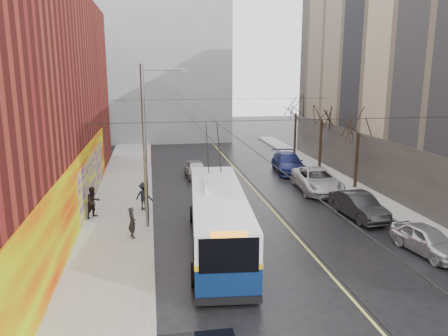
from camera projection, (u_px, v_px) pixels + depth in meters
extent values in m
plane|color=black|center=(324.00, 314.00, 15.84)|extent=(140.00, 140.00, 0.00)
cube|color=gray|center=(119.00, 218.00, 26.06)|extent=(4.00, 60.00, 0.15)
cube|color=gray|center=(382.00, 203.00, 28.84)|extent=(2.00, 60.00, 0.15)
cube|color=#BFB74C|center=(265.00, 201.00, 29.56)|extent=(0.12, 50.00, 0.01)
cube|color=red|center=(77.00, 197.00, 23.40)|extent=(0.08, 28.00, 4.00)
cube|color=#6505A2|center=(92.00, 178.00, 29.27)|extent=(0.06, 12.00, 3.20)
cube|color=#4C4742|center=(382.00, 168.00, 30.51)|extent=(0.06, 36.00, 4.00)
cube|color=gray|center=(148.00, 68.00, 56.22)|extent=(20.00, 12.00, 18.00)
cylinder|color=slate|center=(145.00, 150.00, 23.46)|extent=(0.20, 0.20, 9.00)
cube|color=#550D0C|center=(152.00, 155.00, 23.58)|extent=(0.04, 0.60, 1.10)
cylinder|color=slate|center=(165.00, 70.00, 22.74)|extent=(2.40, 0.10, 0.10)
cube|color=slate|center=(186.00, 72.00, 22.95)|extent=(0.50, 0.22, 0.12)
cylinder|color=black|center=(183.00, 109.00, 28.31)|extent=(0.02, 60.00, 0.02)
cylinder|color=black|center=(199.00, 109.00, 28.47)|extent=(0.02, 60.00, 0.02)
cylinder|color=black|center=(280.00, 120.00, 20.23)|extent=(18.00, 0.02, 0.02)
cylinder|color=black|center=(223.00, 99.00, 35.63)|extent=(18.00, 0.02, 0.02)
cylinder|color=black|center=(356.00, 161.00, 32.26)|extent=(0.24, 0.24, 4.20)
cylinder|color=black|center=(321.00, 144.00, 38.96)|extent=(0.24, 0.24, 4.48)
cylinder|color=black|center=(295.00, 134.00, 45.71)|extent=(0.24, 0.24, 4.37)
ellipsoid|color=slate|center=(192.00, 108.00, 23.58)|extent=(0.44, 0.20, 0.12)
ellipsoid|color=slate|center=(246.00, 80.00, 25.23)|extent=(0.44, 0.20, 0.12)
ellipsoid|color=slate|center=(167.00, 114.00, 23.06)|extent=(0.44, 0.20, 0.12)
cube|color=#091D48|center=(218.00, 230.00, 21.61)|extent=(3.50, 11.67, 1.44)
cube|color=silver|center=(218.00, 204.00, 21.32)|extent=(3.50, 11.67, 1.25)
cube|color=gold|center=(218.00, 217.00, 21.46)|extent=(3.54, 11.71, 0.21)
cube|color=black|center=(229.00, 256.00, 15.75)|extent=(2.20, 0.23, 1.34)
cube|color=black|center=(212.00, 179.00, 26.96)|extent=(2.20, 0.23, 1.15)
cube|color=black|center=(192.00, 207.00, 21.24)|extent=(0.97, 10.50, 0.96)
cube|color=black|center=(244.00, 206.00, 21.44)|extent=(0.97, 10.50, 0.96)
cube|color=silver|center=(217.00, 184.00, 22.09)|extent=(1.59, 2.98, 0.29)
cube|color=black|center=(229.00, 301.00, 16.10)|extent=(2.49, 0.33, 0.29)
cylinder|color=black|center=(194.00, 274.00, 17.88)|extent=(0.37, 0.98, 0.96)
cylinder|color=black|center=(255.00, 272.00, 18.07)|extent=(0.37, 0.98, 0.96)
cylinder|color=black|center=(193.00, 215.00, 25.34)|extent=(0.37, 0.98, 0.96)
cylinder|color=black|center=(235.00, 213.00, 25.53)|extent=(0.37, 0.98, 0.96)
cylinder|color=black|center=(207.00, 146.00, 25.02)|extent=(0.35, 3.32, 2.36)
cylinder|color=black|center=(219.00, 146.00, 25.08)|extent=(0.35, 3.32, 2.36)
imported|color=silver|center=(427.00, 240.00, 20.99)|extent=(2.16, 4.19, 1.37)
imported|color=#262628|center=(359.00, 206.00, 26.12)|extent=(2.03, 4.70, 1.51)
imported|color=#B9B9BB|center=(317.00, 180.00, 31.99)|extent=(3.22, 6.13, 1.65)
imported|color=navy|center=(288.00, 163.00, 38.03)|extent=(2.93, 5.91, 1.65)
imported|color=#AFAEB3|center=(196.00, 169.00, 36.22)|extent=(1.86, 4.16, 1.39)
imported|color=black|center=(132.00, 222.00, 22.58)|extent=(0.59, 0.70, 1.64)
imported|color=black|center=(93.00, 202.00, 25.70)|extent=(1.14, 1.13, 1.86)
imported|color=black|center=(144.00, 196.00, 27.09)|extent=(1.32, 1.13, 1.77)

